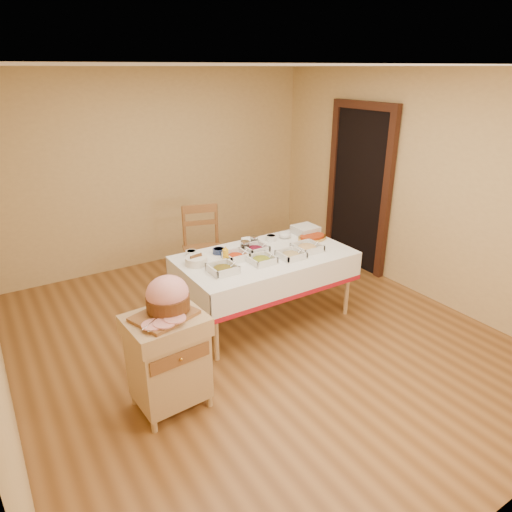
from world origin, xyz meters
The scene contains 23 objects.
room_shell centered at (0.00, 0.00, 1.30)m, with size 5.00×5.00×5.00m.
doorway centered at (2.20, 0.90, 1.11)m, with size 0.09×1.10×2.20m.
dining_table centered at (0.30, 0.30, 0.60)m, with size 1.82×1.02×0.76m.
butcher_cart centered at (-1.13, -0.48, 0.47)m, with size 0.62×0.53×0.83m.
dining_chair centered at (0.07, 1.33, 0.54)m, with size 0.58×0.57×1.05m.
ham_on_board centered at (-1.08, -0.44, 0.96)m, with size 0.47×0.45×0.31m.
serving_dish_a centered at (-0.29, 0.15, 0.80)m, with size 0.26×0.25×0.11m.
serving_dish_b centered at (0.16, 0.14, 0.79)m, with size 0.25×0.25×0.10m.
serving_dish_c centered at (0.48, 0.09, 0.79)m, with size 0.25×0.25×0.10m.
serving_dish_d centered at (0.75, 0.15, 0.79)m, with size 0.27×0.27×0.10m.
serving_dish_e centered at (-0.02, 0.36, 0.79)m, with size 0.24×0.23×0.11m.
serving_dish_f centered at (0.26, 0.42, 0.80)m, with size 0.25×0.23×0.11m.
small_bowl_left centered at (-0.37, 0.69, 0.79)m, with size 0.12×0.12×0.05m.
small_bowl_mid centered at (-0.10, 0.59, 0.79)m, with size 0.13×0.13×0.05m.
small_bowl_right centered at (0.59, 0.62, 0.79)m, with size 0.12×0.12×0.06m.
bowl_white_imported centered at (0.35, 0.71, 0.78)m, with size 0.16×0.16×0.04m, color silver.
bowl_small_imported centered at (0.78, 0.61, 0.78)m, with size 0.15×0.15×0.05m, color silver.
preserve_jar_left centered at (0.17, 0.48, 0.81)m, with size 0.09×0.09×0.12m.
preserve_jar_right centered at (0.34, 0.57, 0.81)m, with size 0.09×0.09×0.11m.
mustard_bottle centered at (-0.16, 0.32, 0.84)m, with size 0.06×0.06×0.18m.
bread_basket centered at (-0.42, 0.45, 0.80)m, with size 0.22×0.22×0.10m.
plate_stack centered at (1.06, 0.58, 0.81)m, with size 0.26×0.26×0.10m.
brass_platter centered at (1.02, 0.40, 0.78)m, with size 0.36×0.26×0.05m.
Camera 1 is at (-2.16, -3.40, 2.59)m, focal length 32.00 mm.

